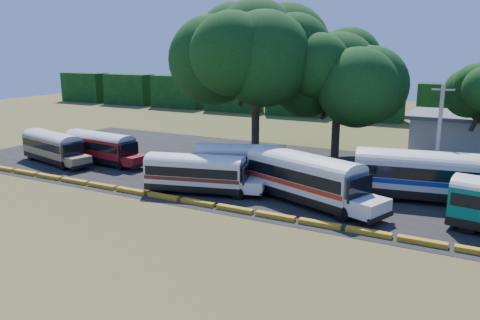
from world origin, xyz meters
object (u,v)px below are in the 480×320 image
at_px(bus_red, 101,146).
at_px(tree_west, 256,44).
at_px(bus_white_red, 306,176).
at_px(bus_beige, 53,145).
at_px(bus_cream_west, 198,171).

xyz_separation_m(bus_red, tree_west, (11.67, 9.79, 9.51)).
relative_size(bus_red, bus_white_red, 0.84).
relative_size(bus_beige, tree_west, 0.60).
xyz_separation_m(bus_beige, bus_cream_west, (17.68, -1.81, -0.02)).
bearing_deg(bus_beige, tree_west, 49.70).
xyz_separation_m(bus_cream_west, bus_white_red, (8.12, 1.51, 0.33)).
bearing_deg(bus_white_red, bus_cream_west, -148.40).
distance_m(bus_beige, bus_white_red, 25.80).
height_order(bus_cream_west, tree_west, tree_west).
height_order(bus_cream_west, bus_white_red, bus_white_red).
height_order(bus_beige, tree_west, tree_west).
relative_size(bus_red, bus_cream_west, 1.00).
relative_size(bus_beige, bus_cream_west, 1.00).
bearing_deg(bus_red, tree_west, 45.44).
distance_m(bus_red, bus_cream_west, 13.93).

